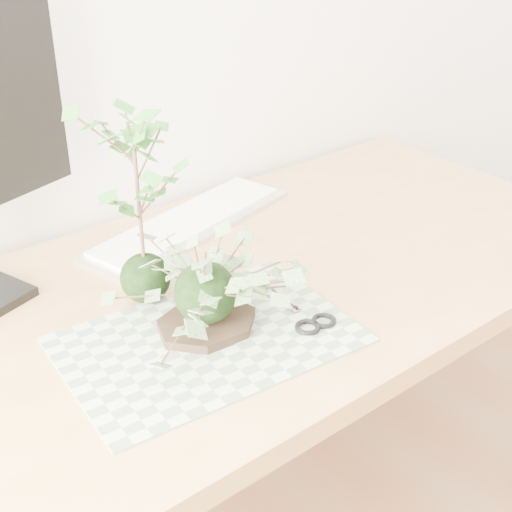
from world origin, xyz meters
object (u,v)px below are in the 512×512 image
object	(u,v)px
desk	(218,332)
ivy_kokedama	(204,267)
keyboard	(189,223)
maple_kokedama	(135,163)

from	to	relation	value
desk	ivy_kokedama	size ratio (longest dim) A/B	5.23
ivy_kokedama	keyboard	xyz separation A→B (m)	(0.18, 0.32, -0.10)
desk	keyboard	bearing A→B (deg)	66.52
keyboard	maple_kokedama	bearing A→B (deg)	-152.78
maple_kokedama	ivy_kokedama	bearing A→B (deg)	-78.39
desk	keyboard	xyz separation A→B (m)	(0.10, 0.23, 0.10)
maple_kokedama	keyboard	bearing A→B (deg)	41.20
maple_kokedama	keyboard	distance (m)	0.36
desk	ivy_kokedama	world-z (taller)	ivy_kokedama
desk	maple_kokedama	size ratio (longest dim) A/B	4.59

